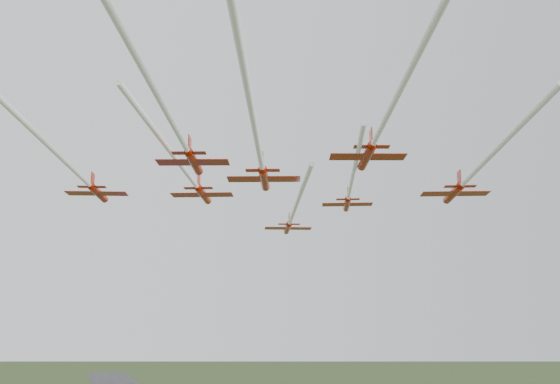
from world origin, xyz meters
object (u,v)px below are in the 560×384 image
object	(u,v)px
jet_row2_right	(350,190)
jet_row3_left	(76,172)
jet_lead	(292,216)
jet_row3_right	(469,177)
jet_row4_right	(394,102)
jet_row3_mid	(259,149)
jet_row2_left	(190,177)
jet_row4_left	(169,116)

from	to	relation	value
jet_row2_right	jet_row3_left	size ratio (longest dim) A/B	0.86
jet_lead	jet_row3_left	world-z (taller)	jet_row3_left
jet_lead	jet_row3_right	distance (m)	33.27
jet_row3_right	jet_row4_right	distance (m)	25.22
jet_lead	jet_row2_right	world-z (taller)	jet_row2_right
jet_row2_right	jet_row3_mid	xyz separation A→B (m)	(-17.89, -15.02, 0.12)
jet_row2_left	jet_row2_right	xyz separation A→B (m)	(22.38, -4.77, -1.35)
jet_row3_mid	jet_row4_right	distance (m)	19.59
jet_row2_left	jet_row3_mid	world-z (taller)	jet_row2_left
jet_row3_right	jet_row4_right	bearing A→B (deg)	-118.33
jet_row2_right	jet_row4_right	size ratio (longest dim) A/B	0.65
jet_row4_left	jet_row2_right	bearing A→B (deg)	60.73
jet_lead	jet_row2_right	bearing A→B (deg)	-59.86
jet_row3_mid	jet_row3_right	distance (m)	26.61
jet_row3_mid	jet_row3_right	bearing A→B (deg)	15.68
jet_lead	jet_row2_left	xyz separation A→B (m)	(-18.41, -9.53, 2.79)
jet_row3_right	jet_row4_left	bearing A→B (deg)	-144.34
jet_row2_right	jet_row4_right	distance (m)	34.64
jet_lead	jet_row2_right	distance (m)	14.91
jet_row2_right	jet_row4_left	size ratio (longest dim) A/B	0.74
jet_row3_left	jet_row4_right	distance (m)	40.42
jet_row3_right	jet_row4_right	xyz separation A→B (m)	(-18.94, -16.59, 1.41)
jet_row3_left	jet_row4_right	size ratio (longest dim) A/B	0.75
jet_row2_right	jet_row2_left	bearing A→B (deg)	-170.94
jet_row2_left	jet_row2_right	bearing A→B (deg)	8.39
jet_row3_right	jet_row3_mid	bearing A→B (deg)	-162.72
jet_row3_mid	jet_row4_left	distance (m)	16.75
jet_row2_left	jet_row3_right	world-z (taller)	jet_row2_left
jet_row2_right	jet_row3_mid	world-z (taller)	jet_row3_mid
jet_row3_right	jet_lead	bearing A→B (deg)	132.73
jet_lead	jet_row2_left	distance (m)	20.91
jet_row3_mid	jet_row4_right	xyz separation A→B (m)	(7.59, -18.06, -0.18)
jet_row3_right	jet_row4_right	size ratio (longest dim) A/B	0.66
jet_row2_right	jet_row3_right	world-z (taller)	jet_row2_right
jet_row2_right	jet_row3_mid	bearing A→B (deg)	-118.89
jet_row2_left	jet_row2_right	size ratio (longest dim) A/B	1.17
jet_row2_right	jet_row4_left	bearing A→B (deg)	-116.66
jet_row3_left	jet_row3_mid	bearing A→B (deg)	-16.18
jet_row2_right	jet_lead	bearing A→B (deg)	126.64
jet_row2_right	jet_row3_left	world-z (taller)	jet_row2_right
jet_row4_left	jet_row4_right	size ratio (longest dim) A/B	0.88
jet_row3_left	jet_row3_mid	world-z (taller)	jet_row3_mid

